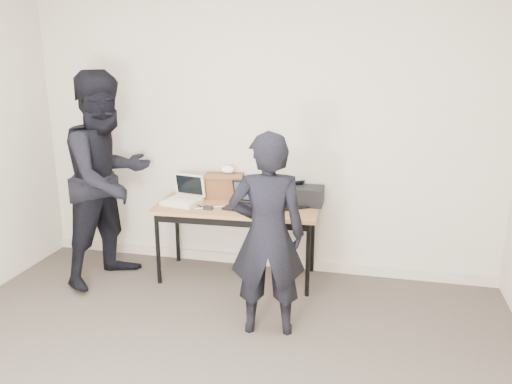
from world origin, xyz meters
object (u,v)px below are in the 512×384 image
(equipment_box, at_px, (307,196))
(laptop_center, at_px, (244,202))
(laptop_right, at_px, (293,200))
(leather_satchel, at_px, (225,185))
(laptop_beige, at_px, (184,198))
(person_typist, at_px, (267,235))
(person_observer, at_px, (109,179))
(desk, at_px, (237,212))

(equipment_box, bearing_deg, laptop_center, -159.16)
(laptop_right, xyz_separation_m, leather_satchel, (-0.68, 0.09, 0.08))
(laptop_beige, bearing_deg, person_typist, -29.41)
(laptop_right, bearing_deg, laptop_beige, 155.16)
(laptop_right, distance_m, person_observer, 1.70)
(leather_satchel, xyz_separation_m, equipment_box, (0.81, -0.04, -0.04))
(laptop_right, relative_size, person_typist, 0.25)
(laptop_beige, bearing_deg, leather_satchel, 48.04)
(laptop_beige, distance_m, person_observer, 0.70)
(desk, height_order, leather_satchel, leather_satchel)
(desk, bearing_deg, equipment_box, 14.69)
(person_observer, bearing_deg, equipment_box, -54.84)
(laptop_center, height_order, laptop_right, laptop_center)
(laptop_beige, bearing_deg, person_observer, -148.84)
(laptop_right, bearing_deg, desk, 161.79)
(laptop_right, xyz_separation_m, person_typist, (-0.04, -1.00, 0.01))
(laptop_center, bearing_deg, equipment_box, 30.90)
(laptop_center, relative_size, leather_satchel, 0.89)
(laptop_right, distance_m, person_typist, 1.00)
(equipment_box, relative_size, person_typist, 0.19)
(person_typist, bearing_deg, person_observer, -31.21)
(laptop_right, distance_m, equipment_box, 0.14)
(laptop_beige, xyz_separation_m, leather_satchel, (0.33, 0.25, 0.08))
(laptop_beige, distance_m, person_typist, 1.29)
(person_observer, bearing_deg, leather_satchel, -42.42)
(laptop_beige, xyz_separation_m, equipment_box, (1.14, 0.21, 0.03))
(person_typist, bearing_deg, laptop_center, -75.46)
(laptop_beige, distance_m, laptop_right, 1.03)
(leather_satchel, bearing_deg, laptop_center, -53.15)
(laptop_center, height_order, person_typist, person_typist)
(laptop_beige, height_order, laptop_right, laptop_beige)
(laptop_beige, relative_size, laptop_center, 1.09)
(equipment_box, bearing_deg, person_observer, -165.97)
(leather_satchel, bearing_deg, laptop_right, -16.11)
(laptop_center, relative_size, equipment_box, 1.17)
(laptop_center, distance_m, laptop_right, 0.46)
(desk, height_order, laptop_center, laptop_center)
(desk, relative_size, laptop_center, 4.49)
(person_observer, bearing_deg, laptop_right, -55.45)
(laptop_right, relative_size, leather_satchel, 1.03)
(desk, bearing_deg, laptop_beige, -179.96)
(laptop_beige, bearing_deg, equipment_box, 21.68)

